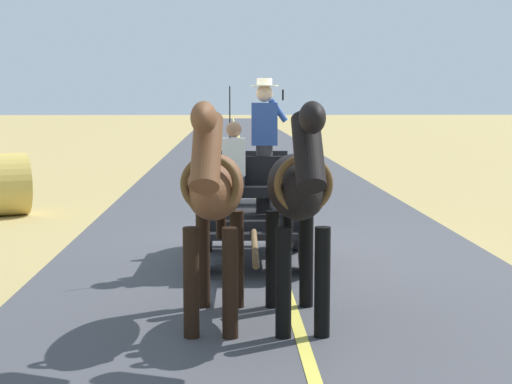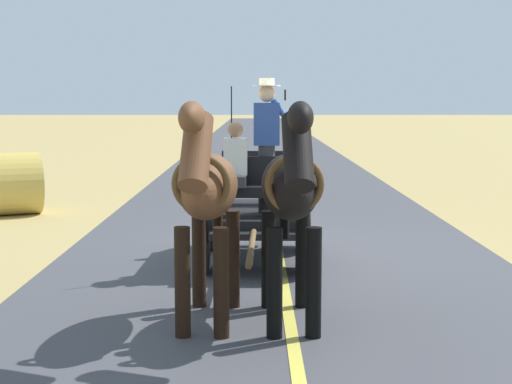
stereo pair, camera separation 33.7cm
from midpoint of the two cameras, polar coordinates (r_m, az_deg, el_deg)
ground_plane at (r=11.59m, az=2.49°, el=-4.31°), size 200.00×200.00×0.00m
road_surface at (r=11.59m, az=2.49°, el=-4.29°), size 6.27×160.00×0.01m
road_centre_stripe at (r=11.58m, az=2.50°, el=-4.26°), size 0.12×160.00×0.00m
horse_drawn_carriage at (r=10.69m, az=0.90°, el=-0.81°), size 1.46×4.51×2.50m
horse_near_side at (r=7.63m, az=3.81°, el=-0.03°), size 0.62×2.13×2.21m
horse_off_side at (r=7.63m, az=-2.31°, el=-0.01°), size 0.67×2.14×2.21m
hay_bale at (r=15.78m, az=-16.89°, el=0.57°), size 1.51×1.55×1.20m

